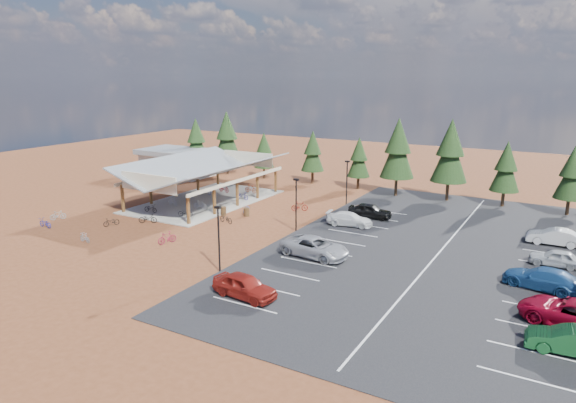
{
  "coord_description": "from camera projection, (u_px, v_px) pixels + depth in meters",
  "views": [
    {
      "loc": [
        27.8,
        -39.26,
        14.57
      ],
      "look_at": [
        3.37,
        3.29,
        2.46
      ],
      "focal_mm": 32.0,
      "sensor_mm": 36.0,
      "label": 1
    }
  ],
  "objects": [
    {
      "name": "pine_4",
      "position": [
        359.0,
        157.0,
        66.53
      ],
      "size": [
        2.94,
        2.94,
        6.85
      ],
      "color": "#382314",
      "rests_on": "ground"
    },
    {
      "name": "pine_3",
      "position": [
        313.0,
        151.0,
        70.06
      ],
      "size": [
        3.13,
        3.13,
        7.29
      ],
      "color": "#382314",
      "rests_on": "ground"
    },
    {
      "name": "bike_8",
      "position": [
        111.0,
        222.0,
        50.89
      ],
      "size": [
        1.06,
        1.73,
        0.86
      ],
      "primitive_type": "imported",
      "rotation": [
        0.0,
        0.0,
        -0.32
      ],
      "color": "black",
      "rests_on": "ground"
    },
    {
      "name": "car_2",
      "position": [
        315.0,
        247.0,
        42.08
      ],
      "size": [
        6.1,
        3.35,
        1.62
      ],
      "primitive_type": "imported",
      "rotation": [
        0.0,
        0.0,
        1.45
      ],
      "color": "#98999F",
      "rests_on": "asphalt_lot"
    },
    {
      "name": "outbuilding",
      "position": [
        178.0,
        162.0,
        76.26
      ],
      "size": [
        11.0,
        7.0,
        3.9
      ],
      "color": "#ADA593",
      "rests_on": "ground"
    },
    {
      "name": "asphalt_lot",
      "position": [
        440.0,
        251.0,
        43.57
      ],
      "size": [
        27.0,
        44.0,
        0.04
      ],
      "primitive_type": "cube",
      "color": "black",
      "rests_on": "ground"
    },
    {
      "name": "lamp_post_0",
      "position": [
        219.0,
        234.0,
        38.44
      ],
      "size": [
        0.5,
        0.25,
        5.14
      ],
      "color": "black",
      "rests_on": "ground"
    },
    {
      "name": "pine_6",
      "position": [
        450.0,
        151.0,
        59.74
      ],
      "size": [
        4.18,
        4.18,
        9.74
      ],
      "color": "#382314",
      "rests_on": "ground"
    },
    {
      "name": "bike_15",
      "position": [
        300.0,
        206.0,
        56.41
      ],
      "size": [
        1.81,
        1.46,
        1.1
      ],
      "primitive_type": "imported",
      "rotation": [
        0.0,
        0.0,
        2.17
      ],
      "color": "maroon",
      "rests_on": "ground"
    },
    {
      "name": "bike_10",
      "position": [
        45.0,
        223.0,
        50.31
      ],
      "size": [
        1.79,
        0.67,
        0.93
      ],
      "primitive_type": "imported",
      "rotation": [
        0.0,
        0.0,
        4.68
      ],
      "color": "#17229D",
      "rests_on": "ground"
    },
    {
      "name": "bike_0",
      "position": [
        151.0,
        208.0,
        55.56
      ],
      "size": [
        1.71,
        0.67,
        0.89
      ],
      "primitive_type": "imported",
      "rotation": [
        0.0,
        0.0,
        1.62
      ],
      "color": "black",
      "rests_on": "concrete_pad"
    },
    {
      "name": "bike_4",
      "position": [
        185.0,
        213.0,
        53.9
      ],
      "size": [
        1.7,
        1.01,
        0.85
      ],
      "primitive_type": "imported",
      "rotation": [
        0.0,
        0.0,
        1.87
      ],
      "color": "black",
      "rests_on": "concrete_pad"
    },
    {
      "name": "pine_5",
      "position": [
        398.0,
        149.0,
        62.3
      ],
      "size": [
        4.14,
        4.14,
        9.64
      ],
      "color": "#382314",
      "rests_on": "ground"
    },
    {
      "name": "bike_6",
      "position": [
        242.0,
        196.0,
        61.23
      ],
      "size": [
        1.85,
        0.79,
        0.95
      ],
      "primitive_type": "imported",
      "rotation": [
        0.0,
        0.0,
        1.48
      ],
      "color": "navy",
      "rests_on": "concrete_pad"
    },
    {
      "name": "bike_2",
      "position": [
        212.0,
        192.0,
        63.27
      ],
      "size": [
        1.71,
        0.95,
        0.85
      ],
      "primitive_type": "imported",
      "rotation": [
        0.0,
        0.0,
        1.32
      ],
      "color": "navy",
      "rests_on": "concrete_pad"
    },
    {
      "name": "bike_12",
      "position": [
        148.0,
        218.0,
        51.85
      ],
      "size": [
        1.93,
        1.48,
        0.97
      ],
      "primitive_type": "imported",
      "rotation": [
        0.0,
        0.0,
        2.09
      ],
      "color": "black",
      "rests_on": "ground"
    },
    {
      "name": "car_6",
      "position": [
        571.0,
        313.0,
        30.4
      ],
      "size": [
        6.34,
        3.85,
        1.64
      ],
      "primitive_type": "imported",
      "rotation": [
        0.0,
        0.0,
        -1.77
      ],
      "color": "maroon",
      "rests_on": "asphalt_lot"
    },
    {
      "name": "pine_1",
      "position": [
        227.0,
        136.0,
        76.35
      ],
      "size": [
        4.06,
        4.06,
        9.46
      ],
      "color": "#382314",
      "rests_on": "ground"
    },
    {
      "name": "bike_5",
      "position": [
        200.0,
        205.0,
        56.93
      ],
      "size": [
        1.7,
        0.71,
        0.99
      ],
      "primitive_type": "imported",
      "rotation": [
        0.0,
        0.0,
        1.72
      ],
      "color": "#9FA2A9",
      "rests_on": "concrete_pad"
    },
    {
      "name": "bike_pavilion",
      "position": [
        204.0,
        170.0,
        59.8
      ],
      "size": [
        11.65,
        19.4,
        4.97
      ],
      "color": "brown",
      "rests_on": "concrete_pad"
    },
    {
      "name": "car_5",
      "position": [
        570.0,
        341.0,
        27.4
      ],
      "size": [
        4.58,
        1.97,
        1.47
      ],
      "primitive_type": "imported",
      "rotation": [
        0.0,
        0.0,
        -1.47
      ],
      "color": "#175225",
      "rests_on": "asphalt_lot"
    },
    {
      "name": "car_3",
      "position": [
        350.0,
        219.0,
        50.81
      ],
      "size": [
        4.78,
        2.5,
        1.32
      ],
      "primitive_type": "imported",
      "rotation": [
        0.0,
        0.0,
        1.72
      ],
      "color": "silver",
      "rests_on": "asphalt_lot"
    },
    {
      "name": "bike_11",
      "position": [
        167.0,
        238.0,
        45.51
      ],
      "size": [
        1.05,
        1.9,
        1.1
      ],
      "primitive_type": "imported",
      "rotation": [
        0.0,
        0.0,
        -0.31
      ],
      "color": "maroon",
      "rests_on": "ground"
    },
    {
      "name": "bike_7",
      "position": [
        251.0,
        189.0,
        64.67
      ],
      "size": [
        1.85,
        0.7,
        1.09
      ],
      "primitive_type": "imported",
      "rotation": [
        0.0,
        0.0,
        1.46
      ],
      "color": "#963213",
      "rests_on": "concrete_pad"
    },
    {
      "name": "pine_7",
      "position": [
        506.0,
        167.0,
        57.47
      ],
      "size": [
        3.22,
        3.22,
        7.49
      ],
      "color": "#382314",
      "rests_on": "ground"
    },
    {
      "name": "car_8",
      "position": [
        556.0,
        258.0,
        40.03
      ],
      "size": [
        3.93,
        1.63,
        1.33
      ],
      "primitive_type": "imported",
      "rotation": [
        0.0,
        0.0,
        -1.55
      ],
      "color": "#ACB0B4",
      "rests_on": "asphalt_lot"
    },
    {
      "name": "pine_0",
      "position": [
        196.0,
        139.0,
        77.91
      ],
      "size": [
        3.56,
        3.56,
        8.3
      ],
      "color": "#382314",
      "rests_on": "ground"
    },
    {
      "name": "ground",
      "position": [
        241.0,
        229.0,
        49.99
      ],
      "size": [
        140.0,
        140.0,
        0.0
      ],
      "primitive_type": "plane",
      "color": "#5A2E17",
      "rests_on": "ground"
    },
    {
      "name": "pine_2",
      "position": [
        264.0,
        150.0,
        73.5
      ],
      "size": [
        2.86,
        2.86,
        6.66
      ],
      "color": "#382314",
      "rests_on": "ground"
    },
    {
      "name": "car_7",
      "position": [
        543.0,
        278.0,
        35.73
      ],
      "size": [
        5.58,
        3.11,
        1.53
      ],
      "primitive_type": "imported",
      "rotation": [
        0.0,
        0.0,
        -1.76
      ],
      "color": "navy",
      "rests_on": "asphalt_lot"
    },
    {
      "name": "trash_bin_0",
      "position": [
        223.0,
        211.0,
        54.78
      ],
      "size": [
        0.6,
        0.6,
        0.9
      ],
      "primitive_type": "cylinder",
      "color": "#452F18",
      "rests_on": "ground"
    },
    {
      "name": "concrete_pad",
      "position": [
        206.0,
        201.0,
        60.7
      ],
      "size": [
        10.6,
        18.6,
        0.1
      ],
      "primitive_type": "cube",
      "color": "gray",
      "rests_on": "ground"
    },
    {
      "name": "pine_8",
      "position": [
        572.0,
        173.0,
        53.79
      ],
      "size": [
        3.23,
        3.23,
        7.51
      ],
      "color": "#382314",
      "rests_on": "ground"
    },
    {
      "name": "car_9",
      "position": [
        554.0,
        237.0,
        45.02
      ],
      "size": [
        4.5,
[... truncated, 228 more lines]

